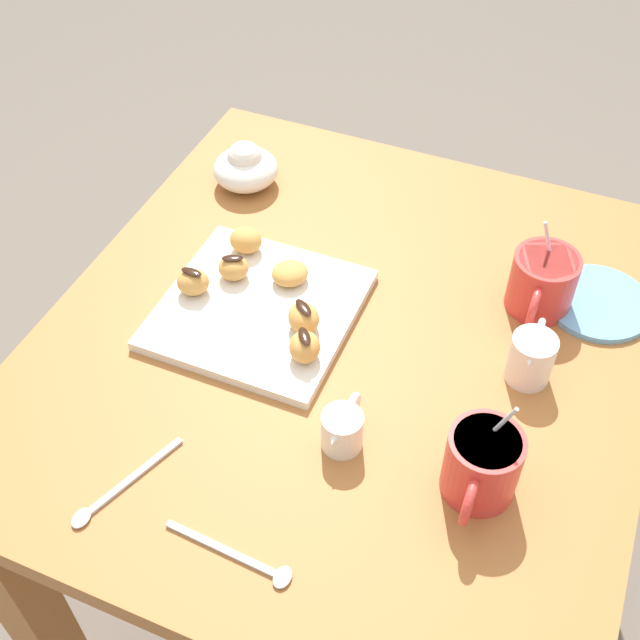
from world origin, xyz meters
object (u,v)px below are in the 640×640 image
object	(u,v)px
coffee_mug_red_right	(482,464)
beignet_1	(290,273)
dining_table	(345,395)
cream_pitcher_white	(532,356)
beignet_2	(234,268)
beignet_5	(246,240)
beignet_4	(305,347)
beignet_3	(193,282)
saucer_sky_left	(598,303)
ice_cream_bowl	(245,167)
chocolate_sauce_pitcher	(343,428)
pastry_plate_square	(258,309)
beignet_0	(304,318)
coffee_mug_red_left	(542,281)

from	to	relation	value
coffee_mug_red_right	beignet_1	size ratio (longest dim) A/B	2.69
dining_table	cream_pitcher_white	size ratio (longest dim) A/B	8.76
beignet_1	beignet_2	bearing A→B (deg)	-73.03
dining_table	beignet_5	bearing A→B (deg)	-114.82
beignet_4	beignet_2	bearing A→B (deg)	-123.12
beignet_3	cream_pitcher_white	bearing A→B (deg)	95.38
saucer_sky_left	beignet_2	world-z (taller)	beignet_2
beignet_4	saucer_sky_left	bearing A→B (deg)	127.60
ice_cream_bowl	dining_table	bearing A→B (deg)	47.65
dining_table	chocolate_sauce_pitcher	world-z (taller)	chocolate_sauce_pitcher
pastry_plate_square	beignet_0	distance (m)	0.08
beignet_5	coffee_mug_red_right	bearing A→B (deg)	58.95
dining_table	coffee_mug_red_left	world-z (taller)	coffee_mug_red_left
saucer_sky_left	beignet_0	distance (m)	0.43
coffee_mug_red_right	ice_cream_bowl	xyz separation A→B (m)	(-0.43, -0.52, -0.02)
beignet_1	beignet_2	size ratio (longest dim) A/B	1.20
ice_cream_bowl	saucer_sky_left	size ratio (longest dim) A/B	0.70
pastry_plate_square	beignet_3	bearing A→B (deg)	-83.82
cream_pitcher_white	chocolate_sauce_pitcher	size ratio (longest dim) A/B	1.14
ice_cream_bowl	pastry_plate_square	bearing A→B (deg)	29.46
coffee_mug_red_right	saucer_sky_left	distance (m)	0.38
beignet_3	ice_cream_bowl	bearing A→B (deg)	-169.12
pastry_plate_square	beignet_2	world-z (taller)	beignet_2
dining_table	beignet_4	size ratio (longest dim) A/B	19.28
chocolate_sauce_pitcher	beignet_1	xyz separation A→B (m)	(-0.23, -0.17, -0.00)
cream_pitcher_white	beignet_2	bearing A→B (deg)	-90.72
pastry_plate_square	ice_cream_bowl	xyz separation A→B (m)	(-0.27, -0.15, 0.03)
dining_table	beignet_0	world-z (taller)	beignet_0
beignet_3	beignet_4	world-z (taller)	beignet_4
saucer_sky_left	beignet_5	bearing A→B (deg)	-78.55
beignet_1	beignet_4	distance (m)	0.15
chocolate_sauce_pitcher	beignet_0	world-z (taller)	chocolate_sauce_pitcher
saucer_sky_left	beignet_1	world-z (taller)	beignet_1
beignet_4	ice_cream_bowl	bearing A→B (deg)	-142.75
coffee_mug_red_right	cream_pitcher_white	xyz separation A→B (m)	(-0.19, 0.02, -0.01)
chocolate_sauce_pitcher	saucer_sky_left	xyz separation A→B (m)	(-0.37, 0.25, -0.03)
beignet_1	coffee_mug_red_right	bearing A→B (deg)	56.82
dining_table	coffee_mug_red_left	bearing A→B (deg)	125.15
ice_cream_bowl	beignet_0	size ratio (longest dim) A/B	2.12
pastry_plate_square	cream_pitcher_white	bearing A→B (deg)	95.18
coffee_mug_red_left	beignet_5	world-z (taller)	coffee_mug_red_left
coffee_mug_red_left	chocolate_sauce_pitcher	bearing A→B (deg)	-27.36
chocolate_sauce_pitcher	beignet_4	bearing A→B (deg)	-136.70
ice_cream_bowl	beignet_1	xyz separation A→B (m)	(0.20, 0.17, -0.00)
cream_pitcher_white	beignet_5	bearing A→B (deg)	-98.29
ice_cream_bowl	beignet_4	bearing A→B (deg)	37.25
coffee_mug_red_left	cream_pitcher_white	bearing A→B (deg)	6.96
coffee_mug_red_right	chocolate_sauce_pitcher	size ratio (longest dim) A/B	1.58
chocolate_sauce_pitcher	beignet_1	bearing A→B (deg)	-142.76
dining_table	beignet_3	size ratio (longest dim) A/B	19.76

